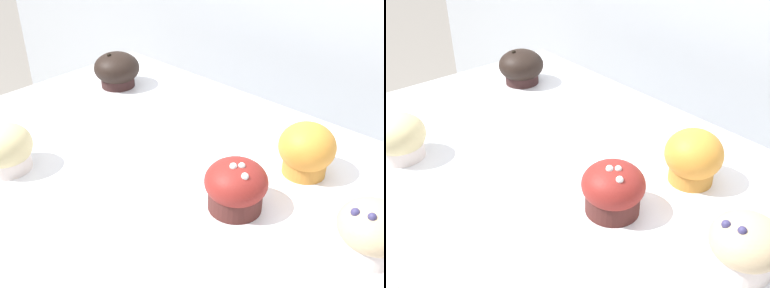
# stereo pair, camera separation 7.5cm
# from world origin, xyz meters

# --- Properties ---
(wall_back) EXTENTS (3.20, 0.10, 1.80)m
(wall_back) POSITION_xyz_m (0.00, 0.60, 0.90)
(wall_back) COLOR #B2B7BC
(wall_back) RESTS_ON ground
(muffin_front_center) EXTENTS (0.11, 0.11, 0.08)m
(muffin_front_center) POSITION_xyz_m (-0.35, 0.15, 0.92)
(muffin_front_center) COLOR #351E1D
(muffin_front_center) RESTS_ON display_counter
(muffin_back_left) EXTENTS (0.09, 0.09, 0.09)m
(muffin_back_left) POSITION_xyz_m (0.13, -0.02, 0.92)
(muffin_back_left) COLOR #4E231F
(muffin_back_left) RESTS_ON display_counter
(muffin_back_right) EXTENTS (0.09, 0.09, 0.09)m
(muffin_back_right) POSITION_xyz_m (0.16, 0.13, 0.93)
(muffin_back_right) COLOR #C88333
(muffin_back_right) RESTS_ON display_counter
(muffin_front_left) EXTENTS (0.09, 0.09, 0.08)m
(muffin_front_left) POSITION_xyz_m (-0.21, -0.20, 0.92)
(muffin_front_left) COLOR white
(muffin_front_left) RESTS_ON display_counter
(muffin_front_right) EXTENTS (0.09, 0.09, 0.08)m
(muffin_front_right) POSITION_xyz_m (0.32, 0.03, 0.92)
(muffin_front_right) COLOR silver
(muffin_front_right) RESTS_ON display_counter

